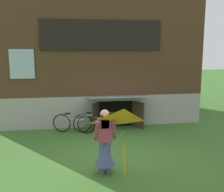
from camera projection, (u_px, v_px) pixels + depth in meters
The scene contains 6 objects.
ground_plane at pixel (114, 155), 8.20m from camera, with size 60.00×60.00×0.00m, color #3D6B28.
log_house at pixel (96, 56), 12.82m from camera, with size 8.45×5.64×5.64m.
person at pixel (105, 147), 6.88m from camera, with size 0.61×0.53×1.67m.
kite at pixel (124, 129), 6.21m from camera, with size 1.06×1.18×1.66m.
bicycle_green at pixel (95, 122), 10.44m from camera, with size 1.69×0.19×0.77m.
bicycle_silver at pixel (74, 123), 10.26m from camera, with size 1.60×0.58×0.76m.
Camera 1 is at (-1.26, -7.66, 3.18)m, focal length 43.60 mm.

